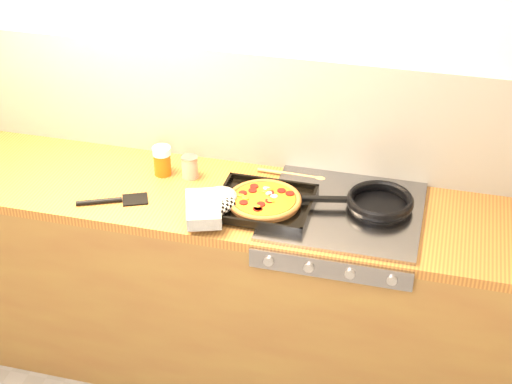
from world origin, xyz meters
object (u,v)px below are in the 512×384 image
(juice_glass, at_px, (162,161))
(frying_pan, at_px, (378,202))
(pizza_on_tray, at_px, (248,202))
(tomato_can, at_px, (190,167))

(juice_glass, bearing_deg, frying_pan, -3.44)
(pizza_on_tray, distance_m, frying_pan, 0.51)
(pizza_on_tray, height_order, frying_pan, pizza_on_tray)
(frying_pan, xyz_separation_m, tomato_can, (-0.79, 0.06, 0.01))
(tomato_can, distance_m, juice_glass, 0.12)
(tomato_can, bearing_deg, pizza_on_tray, -32.30)
(pizza_on_tray, bearing_deg, tomato_can, 147.70)
(frying_pan, bearing_deg, juice_glass, 176.56)
(pizza_on_tray, height_order, juice_glass, juice_glass)
(frying_pan, relative_size, juice_glass, 3.59)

